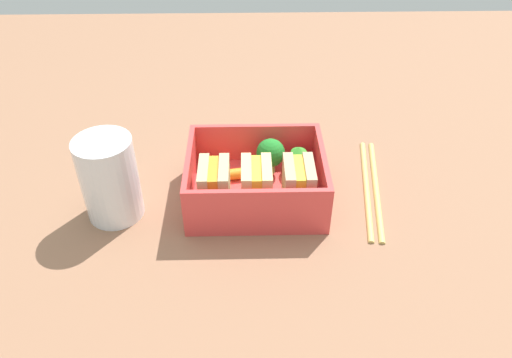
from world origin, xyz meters
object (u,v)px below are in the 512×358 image
object	(u,v)px
carrot_stick_far_left	(240,173)
drinking_glass	(110,179)
sandwich_left	(298,185)
broccoli_floret	(271,154)
chopstick_pair	(371,186)
sandwich_center_left	(256,185)
sandwich_center	(215,186)
strawberry_far_left	(298,161)
carrot_stick_left	(210,172)

from	to	relation	value
carrot_stick_far_left	drinking_glass	size ratio (longest dim) A/B	0.50
sandwich_left	carrot_stick_far_left	bearing A→B (deg)	-35.63
sandwich_left	carrot_stick_far_left	xyz separation A→B (cm)	(6.46, -4.63, -1.94)
broccoli_floret	chopstick_pair	size ratio (longest dim) A/B	0.25
sandwich_left	sandwich_center_left	bearing A→B (deg)	0.00
sandwich_center	carrot_stick_far_left	xyz separation A→B (cm)	(-2.70, -4.63, -1.94)
sandwich_center	broccoli_floret	distance (cm)	8.55
broccoli_floret	drinking_glass	distance (cm)	18.49
sandwich_center_left	broccoli_floret	size ratio (longest dim) A/B	1.14
strawberry_far_left	carrot_stick_far_left	distance (cm)	7.12
sandwich_left	drinking_glass	bearing A→B (deg)	-0.49
strawberry_far_left	drinking_glass	bearing A→B (deg)	14.46
sandwich_center_left	carrot_stick_far_left	size ratio (longest dim) A/B	1.07
drinking_glass	strawberry_far_left	bearing A→B (deg)	-165.54
broccoli_floret	drinking_glass	xyz separation A→B (cm)	(17.63, 5.52, 0.90)
sandwich_left	carrot_stick_far_left	size ratio (longest dim) A/B	1.07
strawberry_far_left	sandwich_center	bearing A→B (deg)	29.91
strawberry_far_left	sandwich_left	bearing A→B (deg)	84.67
sandwich_center	sandwich_center_left	bearing A→B (deg)	180.00
broccoli_floret	drinking_glass	size ratio (longest dim) A/B	0.47
sandwich_center	carrot_stick_left	world-z (taller)	sandwich_center
broccoli_floret	sandwich_center	bearing A→B (deg)	41.77
sandwich_center	sandwich_left	bearing A→B (deg)	180.00
sandwich_center_left	drinking_glass	world-z (taller)	drinking_glass
sandwich_left	carrot_stick_far_left	world-z (taller)	sandwich_left
drinking_glass	sandwich_left	bearing A→B (deg)	179.51
sandwich_center_left	carrot_stick_far_left	world-z (taller)	sandwich_center_left
broccoli_floret	carrot_stick_far_left	bearing A→B (deg)	16.14
sandwich_left	carrot_stick_far_left	distance (cm)	8.18
broccoli_floret	drinking_glass	bearing A→B (deg)	17.39
strawberry_far_left	carrot_stick_left	xyz separation A→B (cm)	(10.61, 0.30, -1.16)
sandwich_center	broccoli_floret	size ratio (longest dim) A/B	1.14
sandwich_left	sandwich_center	size ratio (longest dim) A/B	1.00
sandwich_left	carrot_stick_left	distance (cm)	11.58
broccoli_floret	carrot_stick_far_left	xyz separation A→B (cm)	(3.67, 1.06, -2.09)
carrot_stick_far_left	sandwich_center_left	bearing A→B (deg)	112.08
broccoli_floret	carrot_stick_left	size ratio (longest dim) A/B	1.10
sandwich_center	drinking_glass	distance (cm)	11.30
strawberry_far_left	chopstick_pair	xyz separation A→B (cm)	(-8.78, 1.82, -2.52)
sandwich_center_left	chopstick_pair	bearing A→B (deg)	-164.89
sandwich_left	drinking_glass	xyz separation A→B (cm)	(20.42, -0.17, 1.05)
carrot_stick_left	drinking_glass	size ratio (longest dim) A/B	0.43
strawberry_far_left	carrot_stick_left	bearing A→B (deg)	1.61
carrot_stick_left	sandwich_left	bearing A→B (deg)	152.41
sandwich_left	carrot_stick_left	world-z (taller)	sandwich_left
broccoli_floret	carrot_stick_far_left	world-z (taller)	broccoli_floret
sandwich_center	strawberry_far_left	world-z (taller)	sandwich_center
drinking_glass	carrot_stick_far_left	bearing A→B (deg)	-162.29
sandwich_center_left	sandwich_left	bearing A→B (deg)	180.00
strawberry_far_left	carrot_stick_far_left	size ratio (longest dim) A/B	0.75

